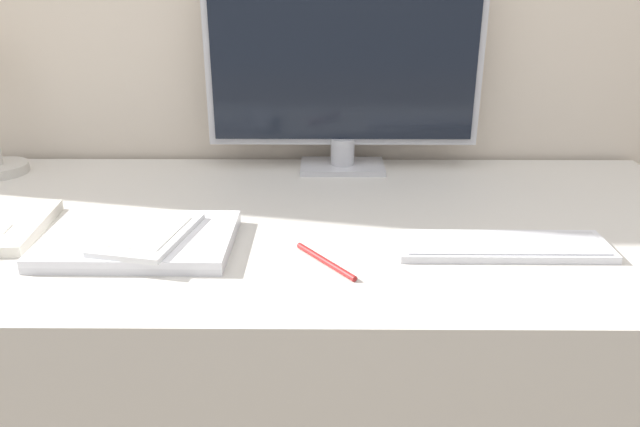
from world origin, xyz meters
TOP-DOWN VIEW (x-y plane):
  - desk at (0.00, 0.18)m, footprint 1.52×0.71m
  - monitor at (0.09, 0.47)m, footprint 0.58×0.11m
  - keyboard at (0.33, 0.06)m, footprint 0.34×0.10m
  - laptop at (-0.25, 0.07)m, footprint 0.30×0.20m
  - ereader at (-0.23, 0.06)m, footprint 0.15×0.20m
  - pen at (0.05, 0.01)m, footprint 0.09×0.12m

SIDE VIEW (x-z plane):
  - desk at x=0.00m, z-range 0.00..0.75m
  - pen at x=0.05m, z-range 0.75..0.76m
  - keyboard at x=0.33m, z-range 0.75..0.76m
  - laptop at x=-0.25m, z-range 0.75..0.77m
  - ereader at x=-0.23m, z-range 0.77..0.78m
  - monitor at x=0.09m, z-range 0.76..1.20m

